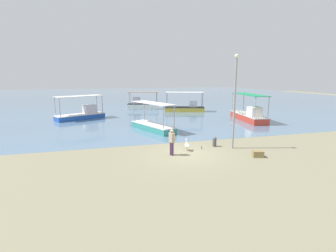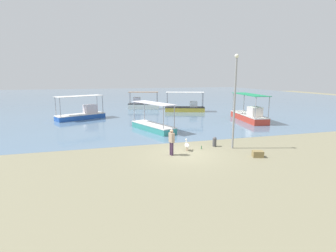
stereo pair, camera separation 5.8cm
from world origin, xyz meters
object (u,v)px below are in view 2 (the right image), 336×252
(pelican, at_px, (187,145))
(cargo_crate, at_px, (258,154))
(fishing_boat_near_right, at_px, (186,107))
(lamp_post, at_px, (235,97))
(fishing_boat_far_left, at_px, (153,125))
(mooring_bollard, at_px, (215,141))
(fishing_boat_center, at_px, (143,105))
(fisherman_standing, at_px, (172,141))
(fishing_boat_near_left, at_px, (249,115))
(fishing_boat_outer, at_px, (82,114))
(glass_bottle, at_px, (201,148))

(pelican, distance_m, cargo_crate, 4.60)
(fishing_boat_near_right, distance_m, lamp_post, 19.77)
(fishing_boat_far_left, bearing_deg, lamp_post, -61.48)
(fishing_boat_far_left, xyz_separation_m, mooring_bollard, (3.06, -6.73, -0.13))
(lamp_post, bearing_deg, pelican, 175.08)
(fishing_boat_center, distance_m, fisherman_standing, 24.36)
(pelican, relative_size, fisherman_standing, 0.47)
(fishing_boat_center, xyz_separation_m, mooring_bollard, (1.05, -23.05, -0.29))
(fishing_boat_near_left, bearing_deg, lamp_post, -127.95)
(fishing_boat_near_right, bearing_deg, fishing_boat_far_left, -122.31)
(lamp_post, height_order, cargo_crate, lamp_post)
(fishing_boat_far_left, relative_size, lamp_post, 0.87)
(pelican, distance_m, fisherman_standing, 1.57)
(fishing_boat_outer, height_order, mooring_bollard, fishing_boat_outer)
(pelican, height_order, cargo_crate, pelican)
(fishing_boat_far_left, xyz_separation_m, fishing_boat_near_left, (11.72, 2.29, 0.16))
(mooring_bollard, bearing_deg, cargo_crate, -63.21)
(fishing_boat_far_left, xyz_separation_m, lamp_post, (4.08, -7.51, 3.10))
(fishing_boat_near_left, xyz_separation_m, mooring_bollard, (-8.66, -9.02, -0.29))
(fishing_boat_center, relative_size, cargo_crate, 7.63)
(fishing_boat_outer, bearing_deg, fishing_boat_near_right, 11.60)
(fisherman_standing, bearing_deg, fishing_boat_outer, 109.90)
(fishing_boat_near_left, xyz_separation_m, fishing_boat_near_right, (-4.29, 9.46, -0.08))
(pelican, bearing_deg, fishing_boat_outer, 114.63)
(fishing_boat_outer, distance_m, fishing_boat_center, 11.39)
(fisherman_standing, bearing_deg, fishing_boat_far_left, 86.12)
(cargo_crate, bearing_deg, fishing_boat_center, 95.65)
(fishing_boat_far_left, bearing_deg, fishing_boat_near_right, 57.69)
(fishing_boat_center, distance_m, lamp_post, 24.09)
(mooring_bollard, bearing_deg, fisherman_standing, -161.94)
(fishing_boat_outer, relative_size, glass_bottle, 21.58)
(fishing_boat_far_left, relative_size, fishing_boat_center, 1.14)
(pelican, bearing_deg, fisherman_standing, -152.35)
(fishing_boat_outer, xyz_separation_m, fishing_boat_near_right, (14.04, 2.88, -0.04))
(fisherman_standing, bearing_deg, fishing_boat_center, 84.00)
(fishing_boat_far_left, height_order, fishing_boat_center, fishing_boat_center)
(fishing_boat_near_right, bearing_deg, fishing_boat_outer, -168.40)
(fishing_boat_near_right, distance_m, glass_bottle, 19.68)
(mooring_bollard, relative_size, cargo_crate, 1.10)
(fishing_boat_outer, xyz_separation_m, glass_bottle, (8.48, -16.00, -0.52))
(lamp_post, distance_m, mooring_bollard, 3.47)
(pelican, relative_size, cargo_crate, 1.24)
(pelican, distance_m, glass_bottle, 1.14)
(mooring_bollard, xyz_separation_m, cargo_crate, (1.53, -3.04, -0.18))
(fishing_boat_near_left, bearing_deg, fisherman_standing, -140.24)
(fishing_boat_center, height_order, fisherman_standing, fishing_boat_center)
(fishing_boat_near_left, xyz_separation_m, fisherman_standing, (-12.25, -10.19, 0.24))
(fishing_boat_outer, bearing_deg, fishing_boat_center, 40.86)
(pelican, relative_size, lamp_post, 0.12)
(fishing_boat_outer, relative_size, pelican, 7.26)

